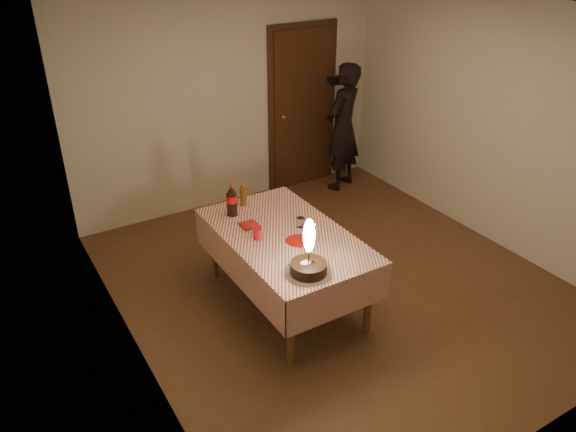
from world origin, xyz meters
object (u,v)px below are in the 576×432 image
at_px(red_plate, 298,241).
at_px(cola_bottle, 232,200).
at_px(dining_table, 285,244).
at_px(photographer, 343,127).
at_px(birthday_cake, 309,261).
at_px(clear_cup, 301,222).
at_px(red_cup, 258,233).
at_px(amber_bottle_left, 243,194).

xyz_separation_m(red_plate, cola_bottle, (-0.27, 0.74, 0.15)).
height_order(dining_table, photographer, photographer).
bearing_deg(birthday_cake, red_plate, 67.33).
bearing_deg(clear_cup, birthday_cake, -117.57).
bearing_deg(clear_cup, red_cup, 177.85).
bearing_deg(dining_table, red_plate, -78.91).
bearing_deg(clear_cup, photographer, 45.30).
relative_size(dining_table, clear_cup, 19.11).
bearing_deg(red_cup, clear_cup, -2.15).
relative_size(red_plate, red_cup, 2.20).
xyz_separation_m(red_plate, photographer, (1.95, 2.02, 0.09)).
xyz_separation_m(clear_cup, cola_bottle, (-0.43, 0.53, 0.11)).
xyz_separation_m(dining_table, photographer, (1.99, 1.86, 0.19)).
distance_m(red_cup, clear_cup, 0.44).
bearing_deg(dining_table, clear_cup, 12.38).
relative_size(red_cup, photographer, 0.06).
bearing_deg(photographer, birthday_cake, -130.80).
relative_size(cola_bottle, photographer, 0.19).
distance_m(red_plate, photographer, 2.81).
height_order(birthday_cake, photographer, photographer).
relative_size(red_cup, clear_cup, 1.11).
bearing_deg(amber_bottle_left, birthday_cake, -94.49).
bearing_deg(clear_cup, amber_bottle_left, 110.55).
xyz_separation_m(birthday_cake, red_cup, (-0.08, 0.69, -0.06)).
distance_m(birthday_cake, clear_cup, 0.76).
bearing_deg(cola_bottle, amber_bottle_left, 34.59).
relative_size(dining_table, red_cup, 17.20).
relative_size(clear_cup, cola_bottle, 0.28).
distance_m(red_plate, clear_cup, 0.26).
xyz_separation_m(dining_table, birthday_cake, (-0.16, -0.63, 0.21)).
bearing_deg(birthday_cake, dining_table, 75.66).
height_order(amber_bottle_left, photographer, photographer).
xyz_separation_m(clear_cup, amber_bottle_left, (-0.25, 0.66, 0.07)).
bearing_deg(amber_bottle_left, red_plate, -84.11).
relative_size(birthday_cake, red_cup, 4.89).
xyz_separation_m(dining_table, clear_cup, (0.19, 0.04, 0.14)).
height_order(clear_cup, photographer, photographer).
bearing_deg(birthday_cake, cola_bottle, 93.74).
distance_m(dining_table, red_plate, 0.20).
bearing_deg(birthday_cake, amber_bottle_left, 85.51).
distance_m(red_cup, cola_bottle, 0.52).
distance_m(birthday_cake, red_plate, 0.51).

